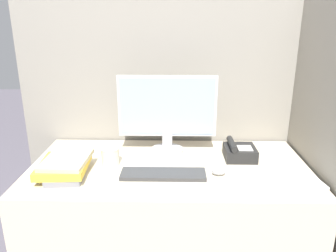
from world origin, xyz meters
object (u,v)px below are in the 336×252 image
at_px(monitor, 167,114).
at_px(book_stack, 65,166).
at_px(keyboard, 163,174).
at_px(coffee_cup, 110,156).
at_px(mouse, 219,172).
at_px(desk_telephone, 239,152).

relative_size(monitor, book_stack, 1.90).
bearing_deg(book_stack, keyboard, -0.40).
distance_m(coffee_cup, book_stack, 0.24).
distance_m(monitor, mouse, 0.46).
distance_m(keyboard, book_stack, 0.50).
height_order(keyboard, desk_telephone, desk_telephone).
relative_size(monitor, coffee_cup, 5.51).
height_order(monitor, desk_telephone, monitor).
bearing_deg(mouse, monitor, 131.44).
bearing_deg(monitor, keyboard, -92.33).
height_order(monitor, mouse, monitor).
bearing_deg(book_stack, mouse, 1.03).
relative_size(keyboard, mouse, 6.22).
height_order(keyboard, book_stack, book_stack).
relative_size(monitor, keyboard, 1.32).
height_order(keyboard, coffee_cup, coffee_cup).
height_order(mouse, book_stack, book_stack).
relative_size(coffee_cup, book_stack, 0.34).
bearing_deg(coffee_cup, keyboard, -23.68).
xyz_separation_m(monitor, mouse, (0.27, -0.31, -0.22)).
height_order(mouse, desk_telephone, desk_telephone).
distance_m(keyboard, coffee_cup, 0.32).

